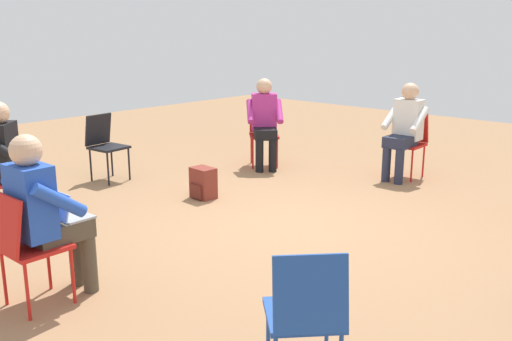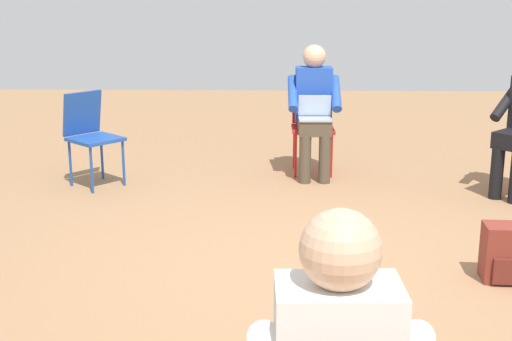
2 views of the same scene
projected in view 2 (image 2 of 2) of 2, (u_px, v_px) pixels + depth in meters
ground_plane at (296, 271)px, 4.60m from camera, size 15.77×15.77×0.00m
chair_northwest at (90, 131)px, 6.44m from camera, size 0.59×0.58×0.85m
chair_north at (312, 121)px, 6.90m from camera, size 0.40×0.44×0.85m
person_with_laptop at (314, 104)px, 6.68m from camera, size 0.49×0.52×1.24m
backpack_near_laptop_user at (505, 256)px, 4.42m from camera, size 0.29×0.26×0.36m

